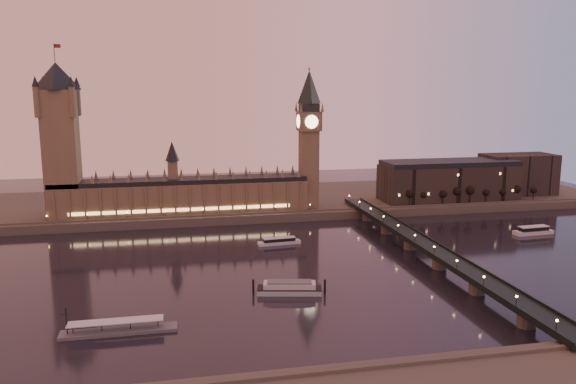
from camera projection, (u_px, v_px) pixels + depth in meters
name	position (u px, v px, depth m)	size (l,w,h in m)	color
ground	(264.00, 269.00, 299.96)	(700.00, 700.00, 0.00)	black
far_embankment	(268.00, 201.00, 464.27)	(560.00, 130.00, 6.00)	#423D35
palace_of_westminster	(182.00, 191.00, 404.56)	(180.00, 26.62, 52.00)	brown
victoria_tower	(60.00, 132.00, 380.67)	(31.68, 31.68, 118.00)	brown
big_ben	(309.00, 131.00, 415.54)	(17.68, 17.68, 104.00)	brown
westminster_bridge	(424.00, 249.00, 317.15)	(13.20, 260.00, 15.30)	black
city_block	(472.00, 178.00, 460.70)	(155.00, 45.00, 34.00)	black
bare_tree_0	(408.00, 195.00, 427.88)	(5.79, 5.79, 11.77)	black
bare_tree_1	(424.00, 194.00, 430.55)	(5.79, 5.79, 11.77)	black
bare_tree_2	(440.00, 194.00, 433.21)	(5.79, 5.79, 11.77)	black
bare_tree_3	(456.00, 193.00, 435.88)	(5.79, 5.79, 11.77)	black
bare_tree_4	(472.00, 192.00, 438.54)	(5.79, 5.79, 11.77)	black
bare_tree_5	(488.00, 192.00, 441.21)	(5.79, 5.79, 11.77)	black
bare_tree_6	(503.00, 191.00, 443.87)	(5.79, 5.79, 11.77)	black
bare_tree_7	(518.00, 191.00, 446.54)	(5.79, 5.79, 11.77)	black
bare_tree_8	(533.00, 190.00, 449.20)	(5.79, 5.79, 11.77)	black
cruise_boat_a	(279.00, 241.00, 346.47)	(26.87, 7.89, 4.24)	silver
cruise_boat_c	(533.00, 231.00, 370.49)	(27.40, 9.08, 5.39)	silver
moored_barge	(289.00, 288.00, 263.28)	(34.08, 14.46, 6.38)	#98AFC1
pontoon_pier	(118.00, 330.00, 221.04)	(45.07, 7.51, 12.02)	#595B5E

